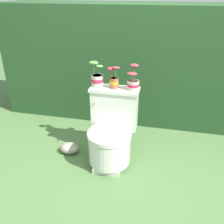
{
  "coord_description": "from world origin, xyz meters",
  "views": [
    {
      "loc": [
        0.37,
        -1.92,
        1.57
      ],
      "look_at": [
        -0.09,
        0.1,
        0.53
      ],
      "focal_mm": 40.0,
      "sensor_mm": 36.0,
      "label": 1
    }
  ],
  "objects_px": {
    "potted_plant_left": "(97,78)",
    "potted_plant_midleft": "(114,80)",
    "potted_plant_middle": "(133,82)",
    "garden_stone": "(69,148)",
    "toilet": "(111,133)"
  },
  "relations": [
    {
      "from": "potted_plant_midleft",
      "to": "potted_plant_middle",
      "type": "relative_size",
      "value": 0.91
    },
    {
      "from": "potted_plant_left",
      "to": "garden_stone",
      "type": "relative_size",
      "value": 1.22
    },
    {
      "from": "toilet",
      "to": "potted_plant_middle",
      "type": "bearing_deg",
      "value": 40.04
    },
    {
      "from": "potted_plant_midleft",
      "to": "potted_plant_left",
      "type": "bearing_deg",
      "value": 174.09
    },
    {
      "from": "toilet",
      "to": "potted_plant_midleft",
      "type": "height_order",
      "value": "potted_plant_midleft"
    },
    {
      "from": "potted_plant_left",
      "to": "potted_plant_middle",
      "type": "distance_m",
      "value": 0.35
    },
    {
      "from": "potted_plant_middle",
      "to": "garden_stone",
      "type": "bearing_deg",
      "value": -169.08
    },
    {
      "from": "potted_plant_left",
      "to": "toilet",
      "type": "bearing_deg",
      "value": -42.87
    },
    {
      "from": "garden_stone",
      "to": "potted_plant_middle",
      "type": "bearing_deg",
      "value": 10.92
    },
    {
      "from": "toilet",
      "to": "potted_plant_midleft",
      "type": "relative_size",
      "value": 3.41
    },
    {
      "from": "garden_stone",
      "to": "potted_plant_left",
      "type": "bearing_deg",
      "value": 25.9
    },
    {
      "from": "potted_plant_midleft",
      "to": "toilet",
      "type": "bearing_deg",
      "value": -86.26
    },
    {
      "from": "toilet",
      "to": "potted_plant_left",
      "type": "relative_size",
      "value": 3.03
    },
    {
      "from": "potted_plant_left",
      "to": "potted_plant_midleft",
      "type": "relative_size",
      "value": 1.13
    },
    {
      "from": "potted_plant_left",
      "to": "potted_plant_midleft",
      "type": "xyz_separation_m",
      "value": [
        0.16,
        -0.02,
        0.0
      ]
    }
  ]
}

